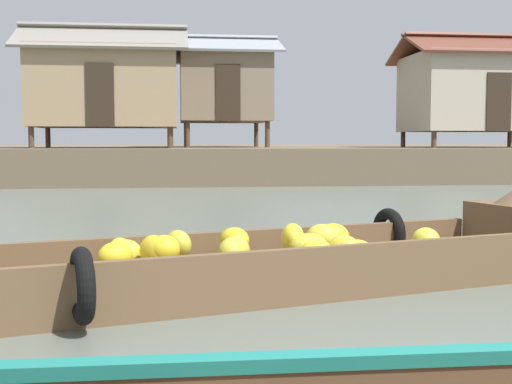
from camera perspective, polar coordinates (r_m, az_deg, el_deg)
ground_plane at (r=12.07m, az=-1.94°, el=-1.61°), size 300.00×300.00×0.00m
riverbank_strip at (r=28.10m, az=-4.79°, el=2.89°), size 160.00×20.00×1.05m
banana_boat at (r=5.63m, az=0.99°, el=-5.67°), size 6.24×2.71×0.84m
stilt_house_left at (r=21.12m, az=-12.83°, el=8.87°), size 5.05×3.40×3.76m
stilt_house_mid_left at (r=23.39m, az=-2.75°, el=9.06°), size 3.72×3.96×3.85m
stilt_house_mid_right at (r=23.60m, az=18.35°, el=8.20°), size 5.09×3.73×3.76m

